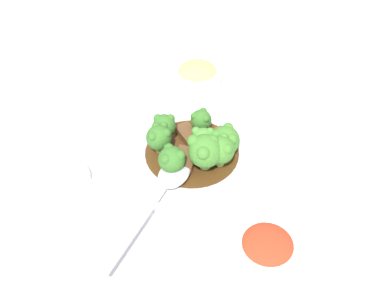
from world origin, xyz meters
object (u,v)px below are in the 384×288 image
Objects in this scene: broccoli_floret_5 at (172,159)px; main_plate at (192,154)px; beef_strip_1 at (185,158)px; beef_strip_2 at (215,138)px; broccoli_floret_0 at (203,151)px; side_bowl_kimchi at (267,249)px; broccoli_floret_1 at (221,149)px; sauce_dish at (66,178)px; beef_strip_0 at (190,136)px; broccoli_floret_3 at (164,125)px; broccoli_floret_2 at (159,137)px; serving_spoon at (169,181)px; broccoli_floret_7 at (201,120)px; broccoli_floret_4 at (225,140)px; broccoli_floret_6 at (203,139)px; side_bowl_appetizer at (197,77)px.

main_plate is at bearing 24.43° from broccoli_floret_5.
beef_strip_2 is (0.07, 0.02, -0.00)m from beef_strip_1.
beef_strip_1 is 0.04m from broccoli_floret_0.
beef_strip_1 is at bearing 94.16° from side_bowl_kimchi.
broccoli_floret_5 reaches higher than beef_strip_2.
broccoli_floret_1 reaches higher than sauce_dish.
side_bowl_kimchi is at bearing -94.17° from beef_strip_0.
broccoli_floret_3 is (-0.02, 0.09, -0.01)m from broccoli_floret_0.
broccoli_floret_5 is (-0.03, -0.01, 0.02)m from beef_strip_1.
main_plate is 0.07m from broccoli_floret_1.
broccoli_floret_0 is 1.23× the size of broccoli_floret_2.
broccoli_floret_2 reaches higher than sauce_dish.
beef_strip_2 is 0.57× the size of side_bowl_kimchi.
side_bowl_kimchi is 0.34m from sauce_dish.
broccoli_floret_2 reaches higher than serving_spoon.
beef_strip_2 is at bearing -32.49° from beef_strip_0.
broccoli_floret_7 reaches higher than sauce_dish.
broccoli_floret_0 is 0.09m from broccoli_floret_7.
broccoli_floret_0 is 1.24× the size of broccoli_floret_4.
main_plate is 0.04m from broccoli_floret_6.
beef_strip_0 is (0.01, 0.03, 0.01)m from main_plate.
side_bowl_appetizer reaches higher than beef_strip_1.
broccoli_floret_6 is at bearing 153.40° from broccoli_floret_4.
main_plate is at bearing 147.46° from broccoli_floret_4.
broccoli_floret_7 is (0.02, 0.05, -0.00)m from broccoli_floret_6.
broccoli_floret_4 reaches higher than beef_strip_2.
beef_strip_1 is at bearing 12.43° from broccoli_floret_5.
beef_strip_0 is 1.24× the size of broccoli_floret_2.
broccoli_floret_3 is 0.18m from side_bowl_appetizer.
beef_strip_1 is at bearing 124.31° from broccoli_floret_0.
broccoli_floret_1 reaches higher than main_plate.
broccoli_floret_6 reaches higher than serving_spoon.
beef_strip_1 is at bearing -21.89° from sauce_dish.
beef_strip_0 is at bearing 52.54° from beef_strip_1.
broccoli_floret_6 is at bearing -17.83° from sauce_dish.
sauce_dish is (-0.16, 0.03, -0.04)m from broccoli_floret_2.
broccoli_floret_0 is at bearing -57.77° from broccoli_floret_2.
serving_spoon is (-0.08, -0.07, 0.00)m from beef_strip_0.
broccoli_floret_6 is (0.04, 0.00, 0.02)m from beef_strip_1.
sauce_dish is (-0.20, 0.06, -0.00)m from main_plate.
broccoli_floret_0 is 0.08m from broccoli_floret_2.
beef_strip_2 is 0.26m from sauce_dish.
beef_strip_0 is at bearing 67.24° from main_plate.
serving_spoon is 2.62× the size of sauce_dish.
broccoli_floret_3 reaches higher than sauce_dish.
broccoli_floret_4 is (0.05, 0.01, -0.01)m from broccoli_floret_0.
side_bowl_kimchi is 0.96× the size of side_bowl_appetizer.
broccoli_floret_7 is 0.13m from serving_spoon.
beef_strip_2 is 1.18× the size of broccoli_floret_7.
main_plate is 0.06m from broccoli_floret_5.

